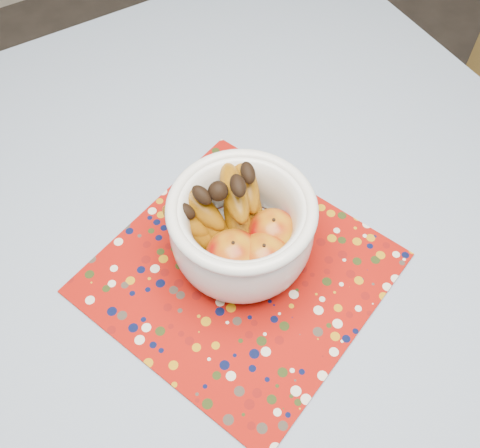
{
  "coord_description": "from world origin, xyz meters",
  "views": [
    {
      "loc": [
        -0.2,
        -0.41,
        1.53
      ],
      "look_at": [
        0.04,
        -0.01,
        0.84
      ],
      "focal_mm": 42.0,
      "sensor_mm": 36.0,
      "label": 1
    }
  ],
  "objects": [
    {
      "name": "table",
      "position": [
        0.0,
        0.0,
        0.67
      ],
      "size": [
        1.2,
        1.2,
        0.75
      ],
      "color": "brown",
      "rests_on": "ground"
    },
    {
      "name": "fruit_bowl",
      "position": [
        0.03,
        -0.01,
        0.84
      ],
      "size": [
        0.24,
        0.22,
        0.17
      ],
      "color": "white",
      "rests_on": "placemat"
    },
    {
      "name": "tablecloth",
      "position": [
        0.0,
        0.0,
        0.76
      ],
      "size": [
        1.32,
        1.32,
        0.01
      ],
      "primitive_type": "cube",
      "color": "#657FA9",
      "rests_on": "table"
    },
    {
      "name": "placemat",
      "position": [
        0.02,
        -0.05,
        0.76
      ],
      "size": [
        0.51,
        0.51,
        0.0
      ],
      "primitive_type": "cube",
      "rotation": [
        0.0,
        0.0,
        0.37
      ],
      "color": "#900E07",
      "rests_on": "tablecloth"
    }
  ]
}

